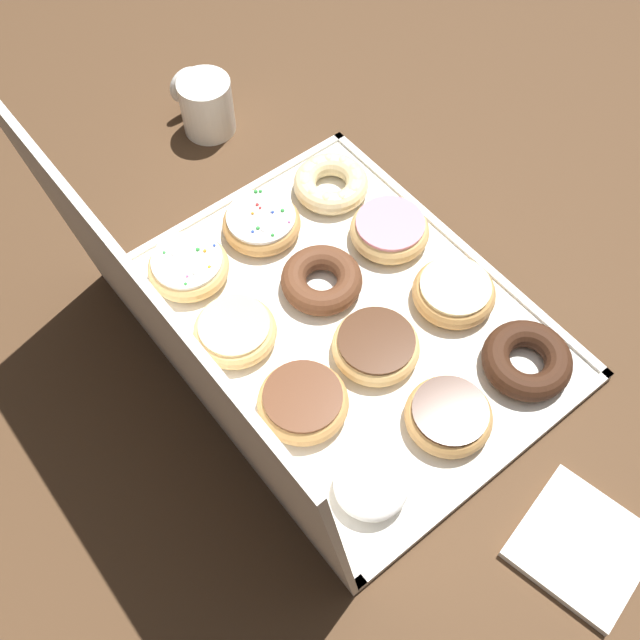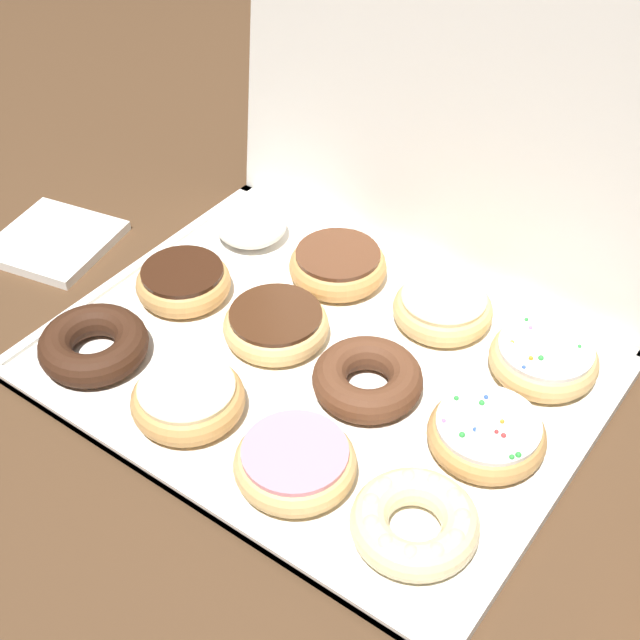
% 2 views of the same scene
% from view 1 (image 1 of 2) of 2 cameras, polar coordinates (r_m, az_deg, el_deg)
% --- Properties ---
extents(ground_plane, '(3.00, 3.00, 0.00)m').
position_cam_1_polar(ground_plane, '(1.03, 2.12, -0.25)').
color(ground_plane, '#4C331E').
extents(donut_box, '(0.57, 0.44, 0.01)m').
position_cam_1_polar(donut_box, '(1.02, 2.13, -0.09)').
color(donut_box, silver).
rests_on(donut_box, ground).
extents(box_lid_open, '(0.57, 0.06, 0.42)m').
position_cam_1_polar(box_lid_open, '(0.78, -11.49, -1.72)').
color(box_lid_open, silver).
rests_on(box_lid_open, ground).
extents(chocolate_cake_ring_donut_0, '(0.12, 0.12, 0.04)m').
position_cam_1_polar(chocolate_cake_ring_donut_0, '(1.00, 15.66, -3.00)').
color(chocolate_cake_ring_donut_0, '#381E11').
rests_on(chocolate_cake_ring_donut_0, donut_box).
extents(glazed_ring_donut_1, '(0.12, 0.12, 0.04)m').
position_cam_1_polar(glazed_ring_donut_1, '(1.04, 10.29, 2.14)').
color(glazed_ring_donut_1, tan).
rests_on(glazed_ring_donut_1, donut_box).
extents(pink_frosted_donut_2, '(0.12, 0.12, 0.04)m').
position_cam_1_polar(pink_frosted_donut_2, '(1.09, 5.39, 6.93)').
color(pink_frosted_donut_2, '#E5B770').
rests_on(pink_frosted_donut_2, donut_box).
extents(cruller_donut_3, '(0.12, 0.12, 0.04)m').
position_cam_1_polar(cruller_donut_3, '(1.15, 0.84, 10.51)').
color(cruller_donut_3, beige).
rests_on(cruller_donut_3, donut_box).
extents(chocolate_frosted_donut_4, '(0.11, 0.11, 0.04)m').
position_cam_1_polar(chocolate_frosted_donut_4, '(0.94, 9.79, -7.36)').
color(chocolate_frosted_donut_4, tan).
rests_on(chocolate_frosted_donut_4, donut_box).
extents(chocolate_frosted_donut_5, '(0.12, 0.12, 0.04)m').
position_cam_1_polar(chocolate_frosted_donut_5, '(0.98, 4.33, -2.00)').
color(chocolate_frosted_donut_5, '#E5B770').
rests_on(chocolate_frosted_donut_5, donut_box).
extents(chocolate_cake_ring_donut_6, '(0.12, 0.12, 0.04)m').
position_cam_1_polar(chocolate_cake_ring_donut_6, '(1.03, 0.12, 3.11)').
color(chocolate_cake_ring_donut_6, '#59331E').
rests_on(chocolate_cake_ring_donut_6, donut_box).
extents(sprinkle_donut_7, '(0.12, 0.12, 0.04)m').
position_cam_1_polar(sprinkle_donut_7, '(1.10, -4.50, 7.49)').
color(sprinkle_donut_7, tan).
rests_on(sprinkle_donut_7, donut_box).
extents(powdered_filled_donut_8, '(0.09, 0.09, 0.04)m').
position_cam_1_polar(powdered_filled_donut_8, '(0.90, 3.96, -12.53)').
color(powdered_filled_donut_8, white).
rests_on(powdered_filled_donut_8, donut_box).
extents(chocolate_frosted_donut_9, '(0.12, 0.12, 0.04)m').
position_cam_1_polar(chocolate_frosted_donut_9, '(0.94, -1.32, -6.31)').
color(chocolate_frosted_donut_9, tan).
rests_on(chocolate_frosted_donut_9, donut_box).
extents(glazed_ring_donut_10, '(0.11, 0.11, 0.04)m').
position_cam_1_polar(glazed_ring_donut_10, '(0.99, -6.57, -0.84)').
color(glazed_ring_donut_10, '#E5B770').
rests_on(glazed_ring_donut_10, donut_box).
extents(sprinkle_donut_11, '(0.12, 0.12, 0.04)m').
position_cam_1_polar(sprinkle_donut_11, '(1.06, -10.11, 4.08)').
color(sprinkle_donut_11, '#E5B770').
rests_on(sprinkle_donut_11, donut_box).
extents(coffee_mug, '(0.11, 0.09, 0.09)m').
position_cam_1_polar(coffee_mug, '(1.26, -8.83, 16.15)').
color(coffee_mug, white).
rests_on(coffee_mug, ground).
extents(napkin_stack, '(0.16, 0.16, 0.01)m').
position_cam_1_polar(napkin_stack, '(0.95, 19.51, -16.08)').
color(napkin_stack, white).
rests_on(napkin_stack, ground).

